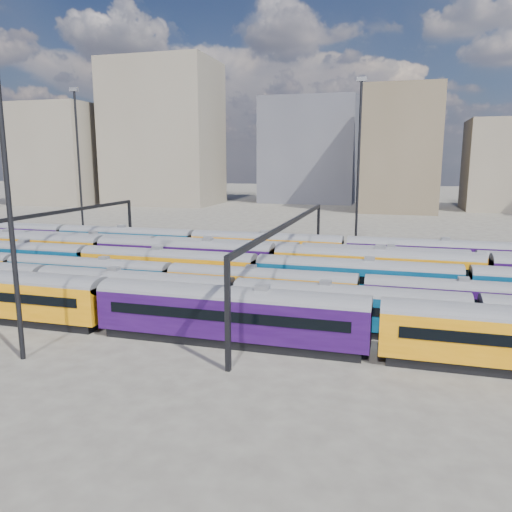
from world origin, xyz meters
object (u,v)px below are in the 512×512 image
(rake_0, at_px, (105,298))
(rake_2, at_px, (171,277))
(mast_2, at_px, (5,163))
(rake_1, at_px, (44,281))

(rake_0, relative_size, rake_2, 1.16)
(mast_2, bearing_deg, rake_1, 121.84)
(rake_1, distance_m, mast_2, 18.18)
(rake_0, height_order, mast_2, mast_2)
(rake_0, height_order, rake_1, rake_0)
(rake_1, bearing_deg, rake_2, 24.08)
(rake_1, relative_size, rake_2, 1.03)
(rake_0, xyz_separation_m, rake_1, (-9.89, 5.00, -0.32))
(mast_2, bearing_deg, rake_2, 77.61)
(rake_0, bearing_deg, mast_2, -109.22)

